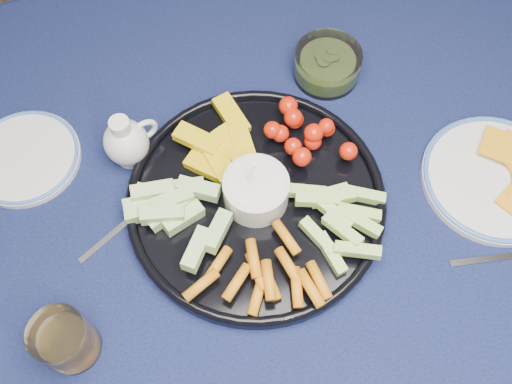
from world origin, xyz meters
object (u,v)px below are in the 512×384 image
object	(u,v)px
crudite_platter	(254,198)
juice_tumbler	(66,341)
pickle_bowl	(327,65)
side_plate_extra	(25,157)
dining_table	(257,209)
creamer_pitcher	(127,142)
cheese_plate	(495,177)

from	to	relation	value
crudite_platter	juice_tumbler	distance (m)	0.33
pickle_bowl	side_plate_extra	world-z (taller)	pickle_bowl
dining_table	creamer_pitcher	size ratio (longest dim) A/B	16.81
dining_table	juice_tumbler	distance (m)	0.38
dining_table	juice_tumbler	world-z (taller)	juice_tumbler
crudite_platter	pickle_bowl	xyz separation A→B (m)	(0.20, 0.20, 0.00)
cheese_plate	crudite_platter	bearing A→B (deg)	166.18
juice_tumbler	crudite_platter	bearing A→B (deg)	21.30
cheese_plate	side_plate_extra	world-z (taller)	cheese_plate
juice_tumbler	pickle_bowl	bearing A→B (deg)	31.59
dining_table	juice_tumbler	size ratio (longest dim) A/B	18.61
dining_table	cheese_plate	size ratio (longest dim) A/B	7.29
crudite_platter	side_plate_extra	distance (m)	0.38
cheese_plate	side_plate_extra	size ratio (longest dim) A/B	1.29
creamer_pitcher	dining_table	bearing A→B (deg)	-35.45
creamer_pitcher	crudite_platter	bearing A→B (deg)	-43.89
dining_table	pickle_bowl	size ratio (longest dim) A/B	14.54
dining_table	crudite_platter	bearing A→B (deg)	-116.84
pickle_bowl	side_plate_extra	xyz separation A→B (m)	(-0.52, 0.01, -0.02)
dining_table	creamer_pitcher	distance (m)	0.25
creamer_pitcher	cheese_plate	world-z (taller)	creamer_pitcher
creamer_pitcher	cheese_plate	distance (m)	0.58
crudite_platter	creamer_pitcher	xyz separation A→B (m)	(-0.16, 0.15, 0.02)
dining_table	creamer_pitcher	bearing A→B (deg)	144.55
juice_tumbler	side_plate_extra	bearing A→B (deg)	91.95
pickle_bowl	juice_tumbler	distance (m)	0.60
dining_table	creamer_pitcher	xyz separation A→B (m)	(-0.17, 0.12, 0.13)
cheese_plate	side_plate_extra	distance (m)	0.75
cheese_plate	dining_table	bearing A→B (deg)	161.37
cheese_plate	juice_tumbler	distance (m)	0.68
juice_tumbler	side_plate_extra	size ratio (longest dim) A/B	0.50
pickle_bowl	juice_tumbler	bearing A→B (deg)	-148.41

